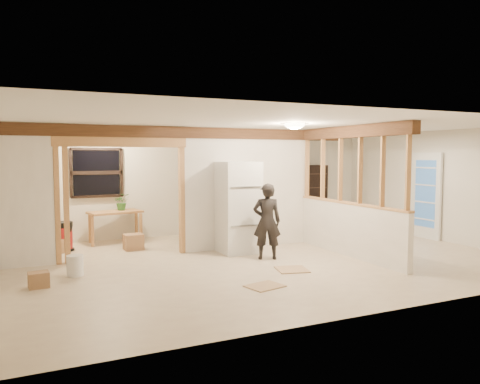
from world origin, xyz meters
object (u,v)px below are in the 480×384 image
refrigerator (238,207)px  work_table (115,227)px  shop_vac (62,236)px  bookshelf (312,196)px  woman (267,221)px

refrigerator → work_table: size_ratio=1.61×
work_table → shop_vac: size_ratio=1.87×
refrigerator → bookshelf: bearing=35.1°
shop_vac → bookshelf: 6.49m
woman → shop_vac: bearing=-12.3°
refrigerator → work_table: bearing=135.2°
refrigerator → woman: 0.85m
refrigerator → shop_vac: (-3.20, 1.57, -0.60)m
work_table → bookshelf: bookshelf is taller
work_table → bookshelf: bearing=-9.7°
refrigerator → bookshelf: 3.94m
woman → work_table: size_ratio=1.26×
work_table → woman: bearing=-63.1°
shop_vac → bookshelf: bookshelf is taller
woman → shop_vac: woman is taller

